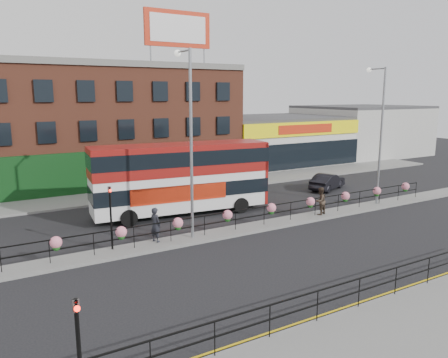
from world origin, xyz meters
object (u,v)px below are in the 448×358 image
double_decker_bus (182,172)px  pedestrian_b (320,201)px  lamp_column_west (189,128)px  lamp_column_east (379,124)px  car (327,182)px  pedestrian_a (155,225)px

double_decker_bus → pedestrian_b: 9.12m
pedestrian_b → lamp_column_west: (-9.10, 0.31, 4.99)m
pedestrian_b → lamp_column_east: size_ratio=0.19×
car → pedestrian_b: (-6.16, -5.81, 0.36)m
car → lamp_column_east: size_ratio=0.46×
car → lamp_column_west: lamp_column_west is taller
double_decker_bus → car: double_decker_bus is taller
double_decker_bus → pedestrian_a: double_decker_bus is taller
lamp_column_east → car: bearing=82.8°
pedestrian_a → pedestrian_b: 11.09m
double_decker_bus → lamp_column_west: lamp_column_west is taller
double_decker_bus → car: size_ratio=2.69×
car → lamp_column_west: size_ratio=0.44×
lamp_column_west → lamp_column_east: size_ratio=1.05×
car → pedestrian_b: 8.47m
double_decker_bus → lamp_column_east: size_ratio=1.24×
car → pedestrian_a: pedestrian_a is taller
car → pedestrian_b: pedestrian_b is taller
double_decker_bus → lamp_column_east: lamp_column_east is taller
lamp_column_east → lamp_column_west: bearing=-179.7°
double_decker_bus → pedestrian_a: bearing=-128.5°
car → lamp_column_west: bearing=87.0°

